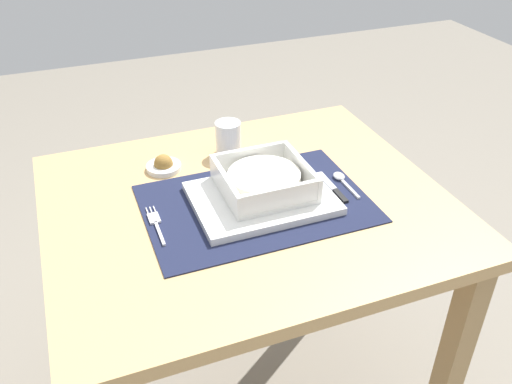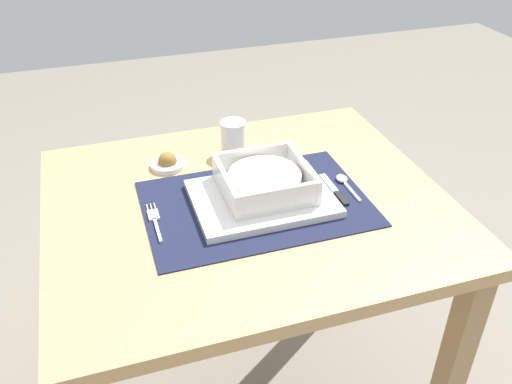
% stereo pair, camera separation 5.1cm
% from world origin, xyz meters
% --- Properties ---
extents(dining_table, '(0.83, 0.71, 0.72)m').
position_xyz_m(dining_table, '(0.00, 0.00, 0.61)').
color(dining_table, tan).
rests_on(dining_table, ground).
extents(placemat, '(0.46, 0.32, 0.00)m').
position_xyz_m(placemat, '(0.01, -0.02, 0.73)').
color(placemat, '#191E38').
rests_on(placemat, dining_table).
extents(serving_plate, '(0.29, 0.21, 0.02)m').
position_xyz_m(serving_plate, '(0.03, -0.02, 0.73)').
color(serving_plate, white).
rests_on(serving_plate, placemat).
extents(porridge_bowl, '(0.18, 0.18, 0.06)m').
position_xyz_m(porridge_bowl, '(0.04, 0.00, 0.76)').
color(porridge_bowl, white).
rests_on(porridge_bowl, serving_plate).
extents(fork, '(0.02, 0.13, 0.00)m').
position_xyz_m(fork, '(-0.20, -0.01, 0.73)').
color(fork, silver).
rests_on(fork, placemat).
extents(spoon, '(0.02, 0.11, 0.01)m').
position_xyz_m(spoon, '(0.22, -0.00, 0.73)').
color(spoon, silver).
rests_on(spoon, placemat).
extents(butter_knife, '(0.01, 0.13, 0.01)m').
position_xyz_m(butter_knife, '(0.19, -0.03, 0.73)').
color(butter_knife, black).
rests_on(butter_knife, placemat).
extents(bread_knife, '(0.01, 0.14, 0.01)m').
position_xyz_m(bread_knife, '(0.16, -0.01, 0.73)').
color(bread_knife, '#59331E').
rests_on(bread_knife, placemat).
extents(drinking_glass, '(0.06, 0.06, 0.08)m').
position_xyz_m(drinking_glass, '(0.03, 0.21, 0.76)').
color(drinking_glass, white).
rests_on(drinking_glass, dining_table).
extents(condiment_saucer, '(0.08, 0.08, 0.04)m').
position_xyz_m(condiment_saucer, '(-0.14, 0.19, 0.73)').
color(condiment_saucer, white).
rests_on(condiment_saucer, dining_table).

